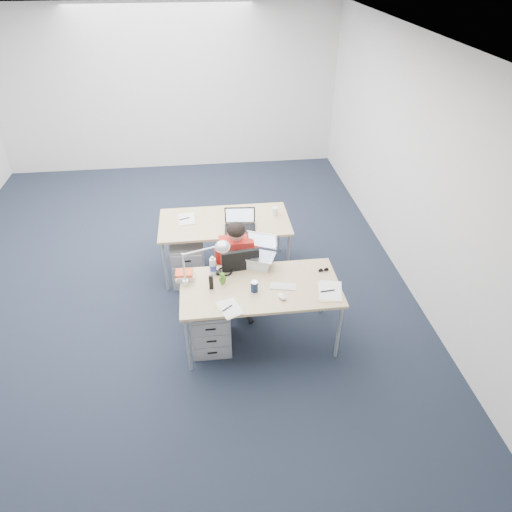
{
  "coord_description": "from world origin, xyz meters",
  "views": [
    {
      "loc": [
        0.57,
        -4.79,
        3.6
      ],
      "look_at": [
        1.04,
        -0.89,
        0.85
      ],
      "focal_mm": 32.0,
      "sensor_mm": 36.0,
      "label": 1
    }
  ],
  "objects_px": {
    "office_chair": "(238,293)",
    "cordless_phone": "(211,282)",
    "bear_figurine": "(222,278)",
    "desk_near": "(260,290)",
    "sunglasses": "(323,270)",
    "far_cup": "(275,211)",
    "desk_lamp": "(199,263)",
    "water_bottle": "(213,266)",
    "computer_mouse": "(282,296)",
    "can_koozie": "(254,286)",
    "headphones": "(225,271)",
    "drawer_pedestal_near": "(211,324)",
    "seated_person": "(236,262)",
    "wireless_keyboard": "(283,286)",
    "drawer_pedestal_far": "(188,260)",
    "silver_laptop": "(259,252)",
    "book_stack": "(185,275)",
    "desk_far": "(225,224)"
  },
  "relations": [
    {
      "from": "office_chair",
      "to": "cordless_phone",
      "type": "distance_m",
      "value": 0.77
    },
    {
      "from": "office_chair",
      "to": "bear_figurine",
      "type": "relative_size",
      "value": 7.19
    },
    {
      "from": "desk_near",
      "to": "sunglasses",
      "type": "distance_m",
      "value": 0.71
    },
    {
      "from": "far_cup",
      "to": "desk_lamp",
      "type": "bearing_deg",
      "value": -127.02
    },
    {
      "from": "water_bottle",
      "to": "sunglasses",
      "type": "xyz_separation_m",
      "value": [
        1.15,
        -0.09,
        -0.1
      ]
    },
    {
      "from": "computer_mouse",
      "to": "can_koozie",
      "type": "xyz_separation_m",
      "value": [
        -0.25,
        0.14,
        0.04
      ]
    },
    {
      "from": "computer_mouse",
      "to": "far_cup",
      "type": "bearing_deg",
      "value": 60.81
    },
    {
      "from": "office_chair",
      "to": "headphones",
      "type": "xyz_separation_m",
      "value": [
        -0.15,
        -0.2,
        0.47
      ]
    },
    {
      "from": "desk_near",
      "to": "drawer_pedestal_near",
      "type": "bearing_deg",
      "value": -179.91
    },
    {
      "from": "seated_person",
      "to": "wireless_keyboard",
      "type": "distance_m",
      "value": 0.82
    },
    {
      "from": "drawer_pedestal_near",
      "to": "cordless_phone",
      "type": "relative_size",
      "value": 3.48
    },
    {
      "from": "drawer_pedestal_far",
      "to": "can_koozie",
      "type": "relative_size",
      "value": 4.69
    },
    {
      "from": "water_bottle",
      "to": "bear_figurine",
      "type": "relative_size",
      "value": 1.65
    },
    {
      "from": "cordless_phone",
      "to": "silver_laptop",
      "type": "bearing_deg",
      "value": 37.25
    },
    {
      "from": "seated_person",
      "to": "water_bottle",
      "type": "relative_size",
      "value": 5.3
    },
    {
      "from": "water_bottle",
      "to": "bear_figurine",
      "type": "bearing_deg",
      "value": -62.08
    },
    {
      "from": "desk_near",
      "to": "drawer_pedestal_near",
      "type": "relative_size",
      "value": 2.91
    },
    {
      "from": "book_stack",
      "to": "cordless_phone",
      "type": "xyz_separation_m",
      "value": [
        0.26,
        -0.2,
        0.04
      ]
    },
    {
      "from": "silver_laptop",
      "to": "far_cup",
      "type": "height_order",
      "value": "silver_laptop"
    },
    {
      "from": "wireless_keyboard",
      "to": "book_stack",
      "type": "relative_size",
      "value": 1.35
    },
    {
      "from": "can_koozie",
      "to": "far_cup",
      "type": "bearing_deg",
      "value": 73.59
    },
    {
      "from": "office_chair",
      "to": "drawer_pedestal_far",
      "type": "relative_size",
      "value": 1.75
    },
    {
      "from": "desk_far",
      "to": "far_cup",
      "type": "distance_m",
      "value": 0.65
    },
    {
      "from": "desk_near",
      "to": "silver_laptop",
      "type": "relative_size",
      "value": 4.68
    },
    {
      "from": "wireless_keyboard",
      "to": "water_bottle",
      "type": "distance_m",
      "value": 0.75
    },
    {
      "from": "wireless_keyboard",
      "to": "water_bottle",
      "type": "height_order",
      "value": "water_bottle"
    },
    {
      "from": "desk_far",
      "to": "office_chair",
      "type": "xyz_separation_m",
      "value": [
        0.09,
        -0.84,
        -0.41
      ]
    },
    {
      "from": "desk_far",
      "to": "cordless_phone",
      "type": "relative_size",
      "value": 10.13
    },
    {
      "from": "seated_person",
      "to": "bear_figurine",
      "type": "relative_size",
      "value": 8.72
    },
    {
      "from": "bear_figurine",
      "to": "book_stack",
      "type": "xyz_separation_m",
      "value": [
        -0.38,
        0.12,
        -0.02
      ]
    },
    {
      "from": "seated_person",
      "to": "can_koozie",
      "type": "relative_size",
      "value": 9.96
    },
    {
      "from": "drawer_pedestal_far",
      "to": "computer_mouse",
      "type": "xyz_separation_m",
      "value": [
        0.95,
        -1.39,
        0.47
      ]
    },
    {
      "from": "seated_person",
      "to": "desk_lamp",
      "type": "bearing_deg",
      "value": -127.74
    },
    {
      "from": "office_chair",
      "to": "drawer_pedestal_near",
      "type": "relative_size",
      "value": 1.75
    },
    {
      "from": "sunglasses",
      "to": "headphones",
      "type": "bearing_deg",
      "value": 168.64
    },
    {
      "from": "bear_figurine",
      "to": "cordless_phone",
      "type": "bearing_deg",
      "value": -159.92
    },
    {
      "from": "book_stack",
      "to": "cordless_phone",
      "type": "distance_m",
      "value": 0.33
    },
    {
      "from": "desk_near",
      "to": "can_koozie",
      "type": "height_order",
      "value": "can_koozie"
    },
    {
      "from": "office_chair",
      "to": "far_cup",
      "type": "bearing_deg",
      "value": 52.14
    },
    {
      "from": "book_stack",
      "to": "desk_lamp",
      "type": "relative_size",
      "value": 0.38
    },
    {
      "from": "drawer_pedestal_near",
      "to": "sunglasses",
      "type": "bearing_deg",
      "value": 8.11
    },
    {
      "from": "office_chair",
      "to": "water_bottle",
      "type": "relative_size",
      "value": 4.37
    },
    {
      "from": "water_bottle",
      "to": "silver_laptop",
      "type": "bearing_deg",
      "value": 10.68
    },
    {
      "from": "desk_near",
      "to": "desk_far",
      "type": "distance_m",
      "value": 1.35
    },
    {
      "from": "drawer_pedestal_far",
      "to": "far_cup",
      "type": "height_order",
      "value": "far_cup"
    },
    {
      "from": "wireless_keyboard",
      "to": "headphones",
      "type": "distance_m",
      "value": 0.64
    },
    {
      "from": "computer_mouse",
      "to": "water_bottle",
      "type": "distance_m",
      "value": 0.8
    },
    {
      "from": "wireless_keyboard",
      "to": "cordless_phone",
      "type": "xyz_separation_m",
      "value": [
        -0.71,
        0.06,
        0.07
      ]
    },
    {
      "from": "drawer_pedestal_near",
      "to": "desk_lamp",
      "type": "bearing_deg",
      "value": 118.09
    },
    {
      "from": "drawer_pedestal_far",
      "to": "cordless_phone",
      "type": "relative_size",
      "value": 3.48
    }
  ]
}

